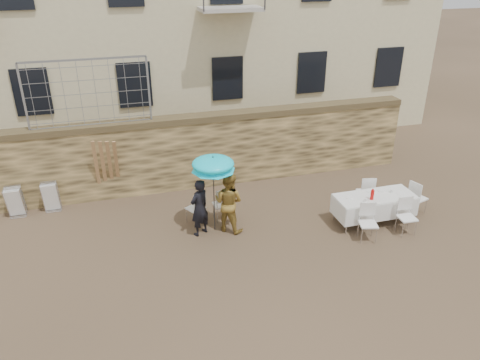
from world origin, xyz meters
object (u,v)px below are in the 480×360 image
object	(u,v)px
table_chair_front_right	(407,217)
couple_chair_left	(196,207)
woman_dress	(229,202)
couple_chair_right	(222,203)
table_chair_front_left	(368,223)
soda_bottle	(372,195)
man_suit	(199,208)
banquet_table	(375,197)
table_chair_side	(418,197)
table_chair_back	(365,191)
chair_stack_right	(51,195)
umbrella	(213,166)
chair_stack_left	(16,199)

from	to	relation	value
table_chair_front_right	couple_chair_left	bearing A→B (deg)	161.88
woman_dress	table_chair_front_right	bearing A→B (deg)	-157.13
couple_chair_right	table_chair_front_left	distance (m)	3.79
soda_bottle	man_suit	bearing A→B (deg)	169.22
banquet_table	table_chair_side	distance (m)	1.43
table_chair_front_right	man_suit	bearing A→B (deg)	167.50
woman_dress	table_chair_back	xyz separation A→B (m)	(3.98, 0.12, -0.32)
couple_chair_left	chair_stack_right	bearing A→B (deg)	-56.03
couple_chair_right	table_chair_front_right	bearing A→B (deg)	151.25
umbrella	table_chair_front_left	distance (m)	4.07
man_suit	table_chair_side	distance (m)	5.97
soda_bottle	couple_chair_right	bearing A→B (deg)	159.27
woman_dress	banquet_table	xyz separation A→B (m)	(3.78, -0.68, -0.07)
banquet_table	chair_stack_left	distance (m)	9.62
chair_stack_left	chair_stack_right	size ratio (longest dim) A/B	1.00
table_chair_front_left	chair_stack_right	size ratio (longest dim) A/B	1.04
couple_chair_right	man_suit	bearing A→B (deg)	33.91
table_chair_side	chair_stack_right	world-z (taller)	table_chair_side
couple_chair_left	chair_stack_left	size ratio (longest dim) A/B	1.04
banquet_table	table_chair_front_left	distance (m)	0.99
chair_stack_left	chair_stack_right	world-z (taller)	same
woman_dress	banquet_table	bearing A→B (deg)	-148.84
table_chair_side	man_suit	bearing A→B (deg)	67.36
table_chair_front_right	chair_stack_left	xyz separation A→B (m)	(-9.63, 3.78, -0.02)
woman_dress	table_chair_side	size ratio (longest dim) A/B	1.67
banquet_table	chair_stack_right	world-z (taller)	chair_stack_right
umbrella	chair_stack_right	xyz separation A→B (m)	(-4.10, 2.25, -1.34)
couple_chair_left	banquet_table	bearing A→B (deg)	134.87
couple_chair_right	table_chair_front_left	world-z (taller)	same
couple_chair_right	soda_bottle	bearing A→B (deg)	155.02
banquet_table	chair_stack_right	distance (m)	8.77
woman_dress	chair_stack_left	bearing A→B (deg)	17.50
banquet_table	table_chair_front_right	distance (m)	0.94
umbrella	soda_bottle	distance (m)	4.14
table_chair_front_right	table_chair_back	size ratio (longest dim) A/B	1.00
couple_chair_left	couple_chair_right	size ratio (longest dim) A/B	1.00
couple_chair_left	table_chair_side	world-z (taller)	same
woman_dress	table_chair_side	bearing A→B (deg)	-145.06
soda_bottle	table_chair_back	xyz separation A→B (m)	(0.40, 0.95, -0.43)
table_chair_front_right	chair_stack_right	bearing A→B (deg)	159.89
couple_chair_right	table_chair_side	xyz separation A→B (m)	(5.23, -1.13, 0.00)
woman_dress	table_chair_front_left	size ratio (longest dim) A/B	1.67
umbrella	table_chair_back	size ratio (longest dim) A/B	1.99
man_suit	table_chair_front_left	distance (m)	4.19
soda_bottle	table_chair_front_right	bearing A→B (deg)	-40.60
man_suit	table_chair_front_left	xyz separation A→B (m)	(3.93, -1.43, -0.28)
banquet_table	table_chair_back	xyz separation A→B (m)	(0.20, 0.80, -0.25)
chair_stack_right	table_chair_back	bearing A→B (deg)	-14.81
woman_dress	couple_chair_left	size ratio (longest dim) A/B	1.67
table_chair_front_right	chair_stack_left	world-z (taller)	table_chair_front_right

